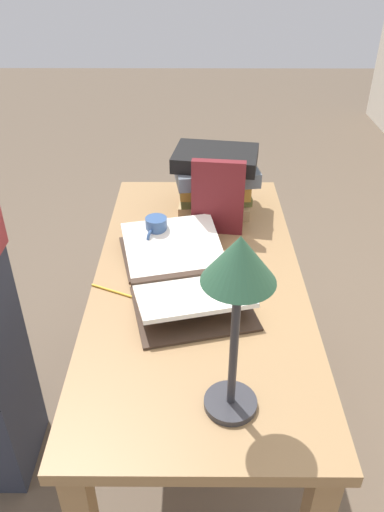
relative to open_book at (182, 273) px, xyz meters
The scene contains 8 objects.
ground_plane 0.79m from the open_book, 111.89° to the left, with size 12.00×12.00×0.00m, color brown.
reading_desk 0.15m from the open_book, 111.89° to the left, with size 1.34×0.63×0.76m.
open_book is the anchor object (origin of this frame).
book_stack_tall 0.48m from the open_book, 166.09° to the left, with size 0.26×0.32×0.23m.
book_standing_upright 0.33m from the open_book, 157.94° to the left, with size 0.05×0.18×0.26m.
reading_lamp 0.59m from the open_book, 13.94° to the left, with size 0.14×0.14×0.44m.
coffee_mug 0.22m from the open_book, 155.86° to the right, with size 0.10×0.07×0.10m.
pencil 0.21m from the open_book, 72.08° to the right, with size 0.07×0.14×0.01m.
Camera 1 is at (1.24, -0.01, 1.65)m, focal length 35.00 mm.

